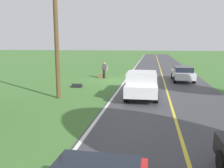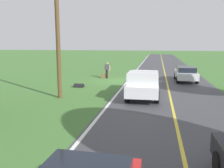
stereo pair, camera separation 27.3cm
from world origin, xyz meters
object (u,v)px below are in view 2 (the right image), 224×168
object	(u,v)px
hitchhiker_walking	(107,69)
suitcase_carried	(103,76)
pickup_truck_passing	(143,83)
utility_pole_roadside	(58,41)
sedan_near_oncoming	(186,73)

from	to	relation	value
hitchhiker_walking	suitcase_carried	xyz separation A→B (m)	(0.42, 0.09, -0.75)
pickup_truck_passing	utility_pole_roadside	size ratio (longest dim) A/B	0.72
suitcase_carried	sedan_near_oncoming	world-z (taller)	sedan_near_oncoming
sedan_near_oncoming	utility_pole_roadside	size ratio (longest dim) A/B	0.59
hitchhiker_walking	sedan_near_oncoming	world-z (taller)	hitchhiker_walking
suitcase_carried	sedan_near_oncoming	size ratio (longest dim) A/B	0.10
suitcase_carried	pickup_truck_passing	xyz separation A→B (m)	(-4.69, 8.39, 0.74)
pickup_truck_passing	sedan_near_oncoming	world-z (taller)	pickup_truck_passing
hitchhiker_walking	sedan_near_oncoming	size ratio (longest dim) A/B	0.40
suitcase_carried	sedan_near_oncoming	distance (m)	8.34
sedan_near_oncoming	hitchhiker_walking	bearing A→B (deg)	-4.07
hitchhiker_walking	utility_pole_roadside	size ratio (longest dim) A/B	0.23
suitcase_carried	pickup_truck_passing	distance (m)	9.64
suitcase_carried	pickup_truck_passing	world-z (taller)	pickup_truck_passing
hitchhiker_walking	pickup_truck_passing	xyz separation A→B (m)	(-4.27, 8.48, -0.01)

